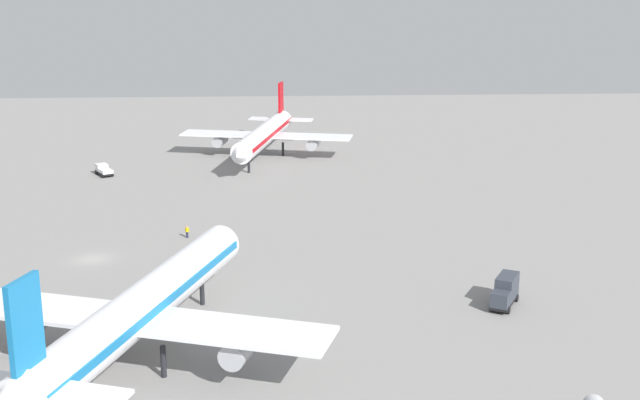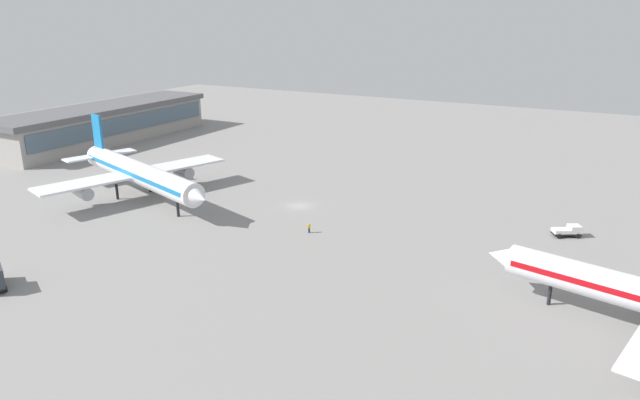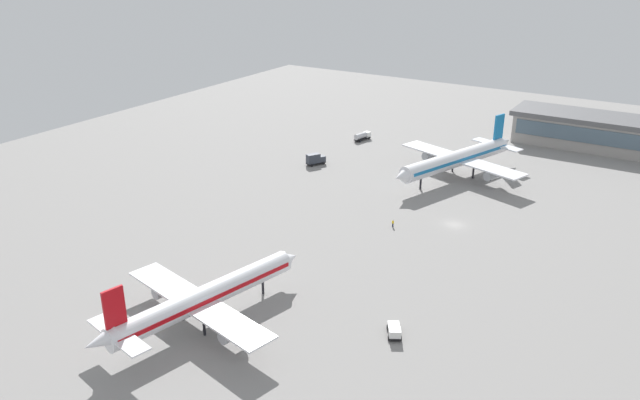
# 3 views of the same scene
# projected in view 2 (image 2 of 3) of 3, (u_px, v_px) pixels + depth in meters

# --- Properties ---
(ground) EXTENTS (288.00, 288.00, 0.00)m
(ground) POSITION_uv_depth(u_px,v_px,m) (299.00, 206.00, 109.49)
(ground) COLOR gray
(terminal_building) EXTENTS (66.94, 17.04, 10.06)m
(terminal_building) POSITION_uv_depth(u_px,v_px,m) (105.00, 123.00, 163.59)
(terminal_building) COLOR #9E9993
(terminal_building) RESTS_ON ground
(airplane_taxiing) EXTENTS (37.87, 46.11, 14.45)m
(airplane_taxiing) POSITION_uv_depth(u_px,v_px,m) (138.00, 173.00, 112.32)
(airplane_taxiing) COLOR white
(airplane_taxiing) RESTS_ON ground
(pushback_tractor) EXTENTS (3.84, 4.76, 1.90)m
(pushback_tractor) POSITION_uv_depth(u_px,v_px,m) (568.00, 231.00, 94.33)
(pushback_tractor) COLOR black
(pushback_tractor) RESTS_ON ground
(ground_crew_worker) EXTENTS (0.54, 0.50, 1.67)m
(ground_crew_worker) POSITION_uv_depth(u_px,v_px,m) (309.00, 228.00, 95.93)
(ground_crew_worker) COLOR #1E2338
(ground_crew_worker) RESTS_ON ground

